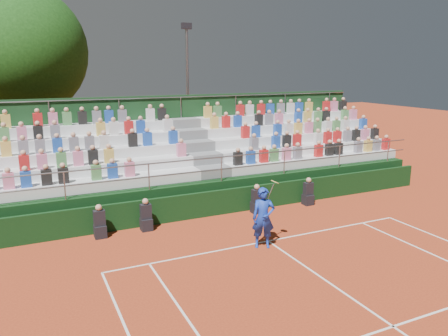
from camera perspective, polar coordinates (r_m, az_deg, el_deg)
name	(u,v)px	position (r m, az deg, el deg)	size (l,w,h in m)	color
ground	(268,241)	(14.97, 5.79, -9.49)	(90.00, 90.00, 0.00)	#A73B1B
courtside_wall	(227,201)	(17.45, 0.42, -4.36)	(20.00, 0.15, 1.00)	black
line_officials	(210,208)	(16.70, -1.87, -5.27)	(9.05, 0.40, 1.19)	black
grandstand	(197,170)	(20.16, -3.54, -0.23)	(20.00, 5.20, 4.40)	black
tennis_player	(263,218)	(14.16, 5.17, -6.49)	(0.96, 0.73, 2.22)	#1737AE
tree_east	(21,51)	(25.90, -25.02, 13.63)	(6.84, 6.84, 9.95)	#342112
floodlight_mast	(188,83)	(26.76, -4.79, 11.02)	(0.60, 0.25, 8.24)	gray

